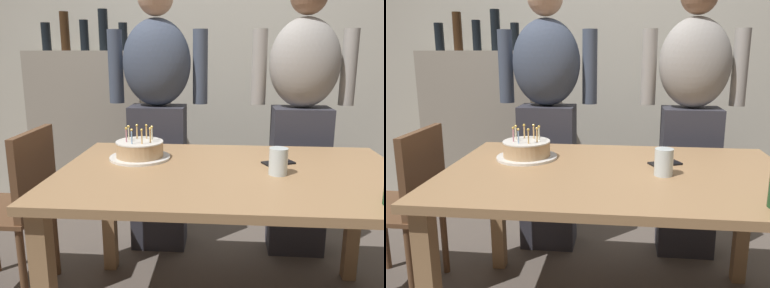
# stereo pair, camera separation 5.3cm
# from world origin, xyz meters

# --- Properties ---
(back_wall) EXTENTS (5.20, 0.10, 2.60)m
(back_wall) POSITION_xyz_m (0.00, 1.55, 1.30)
(back_wall) COLOR beige
(back_wall) RESTS_ON ground_plane
(dining_table) EXTENTS (1.50, 0.96, 0.74)m
(dining_table) POSITION_xyz_m (0.00, 0.00, 0.64)
(dining_table) COLOR #A37A51
(dining_table) RESTS_ON ground_plane
(birthday_cake) EXTENTS (0.29, 0.29, 0.16)m
(birthday_cake) POSITION_xyz_m (-0.43, 0.16, 0.78)
(birthday_cake) COLOR white
(birthday_cake) RESTS_ON dining_table
(water_glass_near) EXTENTS (0.08, 0.08, 0.11)m
(water_glass_near) POSITION_xyz_m (0.20, -0.04, 0.80)
(water_glass_near) COLOR silver
(water_glass_near) RESTS_ON dining_table
(cell_phone) EXTENTS (0.16, 0.13, 0.01)m
(cell_phone) POSITION_xyz_m (0.22, 0.13, 0.74)
(cell_phone) COLOR black
(cell_phone) RESTS_ON dining_table
(person_man_bearded) EXTENTS (0.61, 0.27, 1.66)m
(person_man_bearded) POSITION_xyz_m (-0.44, 0.73, 0.87)
(person_man_bearded) COLOR #33333D
(person_man_bearded) RESTS_ON ground_plane
(person_woman_cardigan) EXTENTS (0.61, 0.27, 1.66)m
(person_woman_cardigan) POSITION_xyz_m (0.43, 0.73, 0.87)
(person_woman_cardigan) COLOR #33333D
(person_woman_cardigan) RESTS_ON ground_plane
(dining_chair) EXTENTS (0.42, 0.42, 0.87)m
(dining_chair) POSITION_xyz_m (-1.06, 0.13, 0.52)
(dining_chair) COLOR brown
(dining_chair) RESTS_ON ground_plane
(shelf_cabinet) EXTENTS (0.87, 0.30, 1.55)m
(shelf_cabinet) POSITION_xyz_m (-1.09, 1.33, 0.64)
(shelf_cabinet) COLOR #9E9384
(shelf_cabinet) RESTS_ON ground_plane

